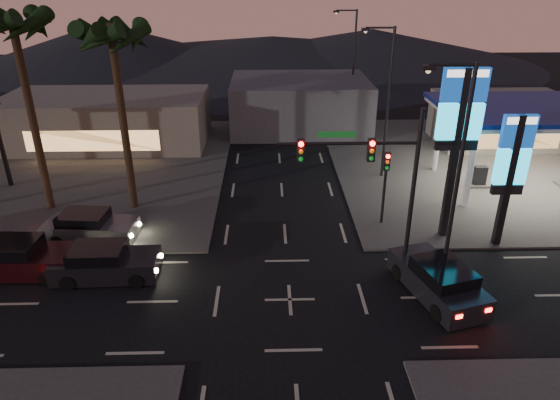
{
  "coord_description": "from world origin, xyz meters",
  "views": [
    {
      "loc": [
        -0.91,
        -17.96,
        13.19
      ],
      "look_at": [
        -0.33,
        3.94,
        3.0
      ],
      "focal_mm": 32.0,
      "sensor_mm": 36.0,
      "label": 1
    }
  ],
  "objects_px": {
    "car_lane_a_mid": "(18,258)",
    "suv_station": "(438,280)",
    "car_lane_b_front": "(90,227)",
    "pylon_sign_tall": "(459,122)",
    "pylon_sign_short": "(512,162)",
    "gas_station": "(539,112)",
    "car_lane_a_front": "(105,263)",
    "traffic_signal_mast": "(375,171)"
  },
  "relations": [
    {
      "from": "car_lane_a_mid",
      "to": "suv_station",
      "type": "distance_m",
      "value": 19.38
    },
    {
      "from": "car_lane_b_front",
      "to": "suv_station",
      "type": "height_order",
      "value": "suv_station"
    },
    {
      "from": "car_lane_a_mid",
      "to": "car_lane_b_front",
      "type": "bearing_deg",
      "value": 53.53
    },
    {
      "from": "pylon_sign_tall",
      "to": "pylon_sign_short",
      "type": "bearing_deg",
      "value": -21.8
    },
    {
      "from": "pylon_sign_short",
      "to": "car_lane_b_front",
      "type": "xyz_separation_m",
      "value": [
        -21.38,
        1.14,
        -3.92
      ]
    },
    {
      "from": "gas_station",
      "to": "pylon_sign_tall",
      "type": "distance_m",
      "value": 10.01
    },
    {
      "from": "pylon_sign_short",
      "to": "car_lane_a_front",
      "type": "distance_m",
      "value": 20.09
    },
    {
      "from": "pylon_sign_tall",
      "to": "suv_station",
      "type": "relative_size",
      "value": 1.66
    },
    {
      "from": "suv_station",
      "to": "gas_station",
      "type": "bearing_deg",
      "value": 51.32
    },
    {
      "from": "gas_station",
      "to": "traffic_signal_mast",
      "type": "xyz_separation_m",
      "value": [
        -12.24,
        -10.01,
        0.15
      ]
    },
    {
      "from": "pylon_sign_tall",
      "to": "pylon_sign_short",
      "type": "relative_size",
      "value": 1.29
    },
    {
      "from": "pylon_sign_short",
      "to": "gas_station",
      "type": "bearing_deg",
      "value": 56.31
    },
    {
      "from": "traffic_signal_mast",
      "to": "suv_station",
      "type": "height_order",
      "value": "traffic_signal_mast"
    },
    {
      "from": "pylon_sign_short",
      "to": "car_lane_b_front",
      "type": "bearing_deg",
      "value": 176.94
    },
    {
      "from": "gas_station",
      "to": "pylon_sign_short",
      "type": "height_order",
      "value": "pylon_sign_short"
    },
    {
      "from": "car_lane_a_front",
      "to": "car_lane_b_front",
      "type": "xyz_separation_m",
      "value": [
        -1.83,
        3.61,
        -0.01
      ]
    },
    {
      "from": "traffic_signal_mast",
      "to": "car_lane_b_front",
      "type": "relative_size",
      "value": 1.6
    },
    {
      "from": "pylon_sign_short",
      "to": "car_lane_b_front",
      "type": "distance_m",
      "value": 21.77
    },
    {
      "from": "gas_station",
      "to": "car_lane_a_mid",
      "type": "xyz_separation_m",
      "value": [
        -28.71,
        -9.52,
        -4.29
      ]
    },
    {
      "from": "car_lane_a_front",
      "to": "car_lane_a_mid",
      "type": "relative_size",
      "value": 0.95
    },
    {
      "from": "car_lane_a_front",
      "to": "car_lane_b_front",
      "type": "bearing_deg",
      "value": 116.89
    },
    {
      "from": "pylon_sign_short",
      "to": "traffic_signal_mast",
      "type": "height_order",
      "value": "traffic_signal_mast"
    },
    {
      "from": "gas_station",
      "to": "car_lane_b_front",
      "type": "xyz_separation_m",
      "value": [
        -26.38,
        -6.36,
        -4.35
      ]
    },
    {
      "from": "pylon_sign_tall",
      "to": "car_lane_a_front",
      "type": "height_order",
      "value": "pylon_sign_tall"
    },
    {
      "from": "traffic_signal_mast",
      "to": "suv_station",
      "type": "distance_m",
      "value": 5.54
    },
    {
      "from": "pylon_sign_tall",
      "to": "car_lane_a_mid",
      "type": "xyz_separation_m",
      "value": [
        -21.21,
        -3.02,
        -5.61
      ]
    },
    {
      "from": "pylon_sign_short",
      "to": "suv_station",
      "type": "relative_size",
      "value": 1.29
    },
    {
      "from": "pylon_sign_tall",
      "to": "car_lane_a_mid",
      "type": "bearing_deg",
      "value": -171.91
    },
    {
      "from": "suv_station",
      "to": "car_lane_a_mid",
      "type": "bearing_deg",
      "value": 173.12
    },
    {
      "from": "pylon_sign_short",
      "to": "pylon_sign_tall",
      "type": "bearing_deg",
      "value": 158.2
    },
    {
      "from": "gas_station",
      "to": "car_lane_a_front",
      "type": "xyz_separation_m",
      "value": [
        -24.55,
        -9.97,
        -4.33
      ]
    },
    {
      "from": "car_lane_a_front",
      "to": "car_lane_a_mid",
      "type": "bearing_deg",
      "value": 173.78
    },
    {
      "from": "car_lane_a_mid",
      "to": "suv_station",
      "type": "xyz_separation_m",
      "value": [
        19.24,
        -2.32,
        -0.0
      ]
    },
    {
      "from": "pylon_sign_tall",
      "to": "traffic_signal_mast",
      "type": "distance_m",
      "value": 6.02
    },
    {
      "from": "car_lane_b_front",
      "to": "suv_station",
      "type": "relative_size",
      "value": 0.92
    },
    {
      "from": "car_lane_b_front",
      "to": "car_lane_a_mid",
      "type": "bearing_deg",
      "value": -126.47
    },
    {
      "from": "gas_station",
      "to": "car_lane_b_front",
      "type": "distance_m",
      "value": 27.48
    },
    {
      "from": "traffic_signal_mast",
      "to": "car_lane_a_front",
      "type": "relative_size",
      "value": 1.6
    },
    {
      "from": "pylon_sign_tall",
      "to": "suv_station",
      "type": "distance_m",
      "value": 7.99
    },
    {
      "from": "pylon_sign_tall",
      "to": "car_lane_a_front",
      "type": "bearing_deg",
      "value": -168.5
    },
    {
      "from": "car_lane_a_mid",
      "to": "car_lane_b_front",
      "type": "distance_m",
      "value": 3.93
    },
    {
      "from": "traffic_signal_mast",
      "to": "car_lane_a_front",
      "type": "bearing_deg",
      "value": 179.8
    }
  ]
}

